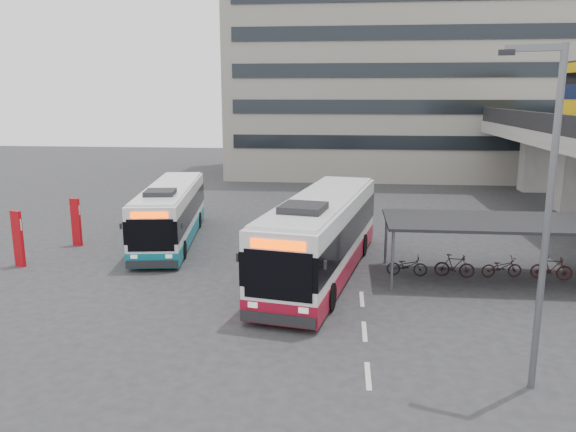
# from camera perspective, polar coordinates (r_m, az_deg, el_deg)

# --- Properties ---
(ground) EXTENTS (120.00, 120.00, 0.00)m
(ground) POSITION_cam_1_polar(r_m,az_deg,el_deg) (21.89, 0.89, -8.21)
(ground) COLOR #28282B
(ground) RESTS_ON ground
(bike_shelter) EXTENTS (10.00, 4.00, 2.54)m
(bike_shelter) POSITION_cam_1_polar(r_m,az_deg,el_deg) (25.16, 21.21, -2.70)
(bike_shelter) COLOR #595B60
(bike_shelter) RESTS_ON ground
(office_block) EXTENTS (30.00, 15.00, 25.00)m
(office_block) POSITION_cam_1_polar(r_m,az_deg,el_deg) (56.80, 10.49, 16.98)
(office_block) COLOR gray
(office_block) RESTS_ON ground
(road_markings) EXTENTS (0.15, 7.60, 0.01)m
(road_markings) POSITION_cam_1_polar(r_m,az_deg,el_deg) (19.06, 7.77, -11.53)
(road_markings) COLOR beige
(road_markings) RESTS_ON ground
(bus_main) EXTENTS (4.99, 12.74, 3.68)m
(bus_main) POSITION_cam_1_polar(r_m,az_deg,el_deg) (24.04, 3.43, -2.07)
(bus_main) COLOR white
(bus_main) RESTS_ON ground
(bus_teal) EXTENTS (3.85, 11.05, 3.20)m
(bus_teal) POSITION_cam_1_polar(r_m,az_deg,el_deg) (30.25, -11.82, 0.24)
(bus_teal) COLOR white
(bus_teal) RESTS_ON ground
(pedestrian) EXTENTS (0.46, 0.67, 1.77)m
(pedestrian) POSITION_cam_1_polar(r_m,az_deg,el_deg) (26.84, -1.03, -2.34)
(pedestrian) COLOR black
(pedestrian) RESTS_ON ground
(lamp_post) EXTENTS (1.51, 0.64, 8.86)m
(lamp_post) POSITION_cam_1_polar(r_m,az_deg,el_deg) (15.36, 24.60, 1.36)
(lamp_post) COLOR #595B60
(lamp_post) RESTS_ON ground
(sign_totem_mid) EXTENTS (0.54, 0.31, 2.57)m
(sign_totem_mid) POSITION_cam_1_polar(r_m,az_deg,el_deg) (28.05, -25.75, -2.02)
(sign_totem_mid) COLOR #A90A11
(sign_totem_mid) RESTS_ON ground
(sign_totem_north) EXTENTS (0.53, 0.25, 2.48)m
(sign_totem_north) POSITION_cam_1_polar(r_m,az_deg,el_deg) (30.71, -20.73, -0.52)
(sign_totem_north) COLOR #A90A11
(sign_totem_north) RESTS_ON ground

